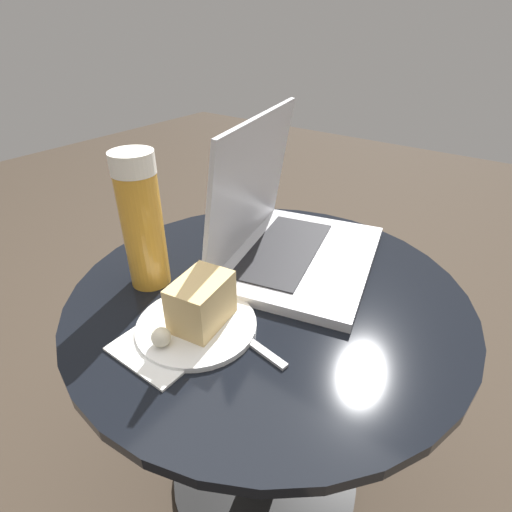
# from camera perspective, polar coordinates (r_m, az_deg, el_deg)

# --- Properties ---
(ground_plane) EXTENTS (6.00, 6.00, 0.00)m
(ground_plane) POSITION_cam_1_polar(r_m,az_deg,el_deg) (1.11, 1.23, -28.55)
(ground_plane) COLOR #382D23
(table) EXTENTS (0.68, 0.68, 0.55)m
(table) POSITION_cam_1_polar(r_m,az_deg,el_deg) (0.81, 1.54, -15.15)
(table) COLOR black
(table) RESTS_ON ground_plane
(napkin) EXTENTS (0.18, 0.13, 0.00)m
(napkin) POSITION_cam_1_polar(r_m,az_deg,el_deg) (0.61, -10.91, -10.72)
(napkin) COLOR white
(napkin) RESTS_ON table
(laptop) EXTENTS (0.39, 0.33, 0.27)m
(laptop) POSITION_cam_1_polar(r_m,az_deg,el_deg) (0.75, 4.24, 3.24)
(laptop) COLOR silver
(laptop) RESTS_ON table
(beer_glass) EXTENTS (0.07, 0.07, 0.23)m
(beer_glass) POSITION_cam_1_polar(r_m,az_deg,el_deg) (0.68, -15.97, 4.74)
(beer_glass) COLOR gold
(beer_glass) RESTS_ON table
(snack_plate) EXTENTS (0.18, 0.18, 0.08)m
(snack_plate) POSITION_cam_1_polar(r_m,az_deg,el_deg) (0.60, -8.21, -7.91)
(snack_plate) COLOR white
(snack_plate) RESTS_ON table
(fork) EXTENTS (0.05, 0.19, 0.00)m
(fork) POSITION_cam_1_polar(r_m,az_deg,el_deg) (0.61, -3.48, -10.31)
(fork) COLOR #B2B2B7
(fork) RESTS_ON table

